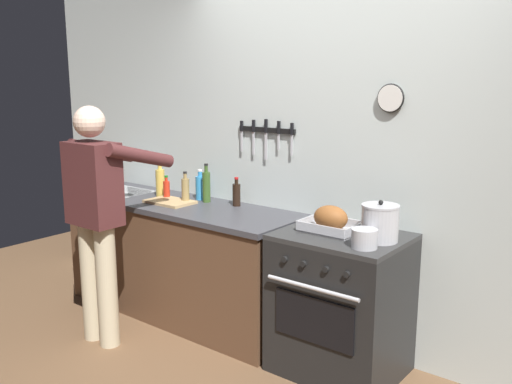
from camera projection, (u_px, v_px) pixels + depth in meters
The scene contains 14 objects.
wall_back at pixel (343, 160), 3.74m from camera, with size 6.00×0.13×2.60m.
counter_block at pixel (180, 258), 4.36m from camera, with size 2.03×0.65×0.90m.
stove at pixel (340, 303), 3.50m from camera, with size 0.76×0.67×0.90m.
person_cook at pixel (97, 210), 3.80m from camera, with size 0.51×0.63×1.66m.
roasting_pan at pixel (331, 220), 3.46m from camera, with size 0.35×0.26×0.16m.
stock_pot at pixel (380, 223), 3.25m from camera, with size 0.22×0.22×0.24m.
saucepan at pixel (364, 238), 3.13m from camera, with size 0.15×0.15×0.11m.
cutting_board at pixel (170, 202), 4.26m from camera, with size 0.36×0.24×0.02m, color tan.
bottle_hot_sauce at pixel (167, 189), 4.38m from camera, with size 0.05×0.05×0.19m.
bottle_olive_oil at pixel (206, 186), 4.27m from camera, with size 0.06×0.06×0.30m.
bottle_cooking_oil at pixel (160, 182), 4.47m from camera, with size 0.07×0.07×0.28m.
bottle_dish_soap at pixel (200, 187), 4.36m from camera, with size 0.07×0.07×0.24m.
bottle_soy_sauce at pixel (237, 194), 4.15m from camera, with size 0.06×0.06×0.22m.
bottle_vinegar at pixel (185, 190), 4.25m from camera, with size 0.06×0.06×0.24m.
Camera 1 is at (1.83, -1.92, 1.84)m, focal length 39.18 mm.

